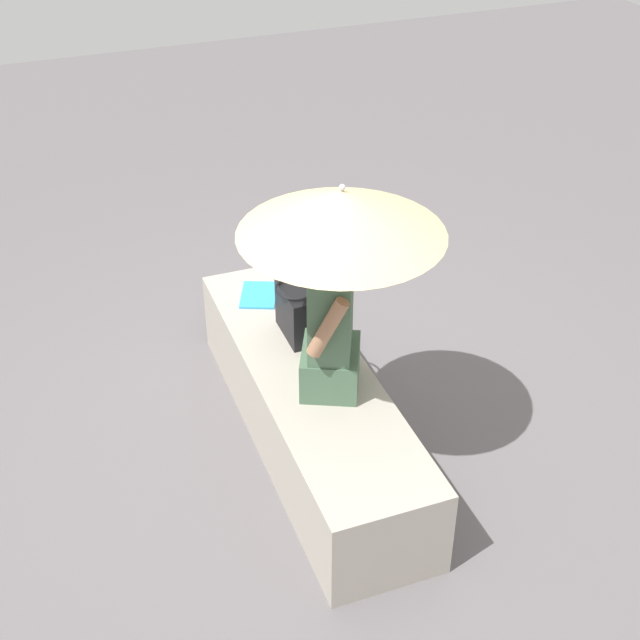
% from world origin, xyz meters
% --- Properties ---
extents(ground_plane, '(14.00, 14.00, 0.00)m').
position_xyz_m(ground_plane, '(0.00, 0.00, 0.00)').
color(ground_plane, '#605B5E').
extents(stone_bench, '(2.14, 0.59, 0.49)m').
position_xyz_m(stone_bench, '(0.00, 0.00, 0.24)').
color(stone_bench, '#A8A093').
rests_on(stone_bench, ground).
extents(person_seated, '(0.51, 0.40, 0.90)m').
position_xyz_m(person_seated, '(-0.15, -0.05, 0.87)').
color(person_seated, '#47664C').
rests_on(person_seated, stone_bench).
extents(parasol, '(0.95, 0.95, 1.11)m').
position_xyz_m(parasol, '(-0.18, -0.09, 1.46)').
color(parasol, '#B7B7BC').
rests_on(parasol, stone_bench).
extents(handbag_black, '(0.31, 0.23, 0.30)m').
position_xyz_m(handbag_black, '(0.32, -0.04, 0.64)').
color(handbag_black, black).
rests_on(handbag_black, stone_bench).
extents(magazine, '(0.34, 0.29, 0.01)m').
position_xyz_m(magazine, '(0.76, 0.04, 0.49)').
color(magazine, '#339ED1').
rests_on(magazine, stone_bench).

